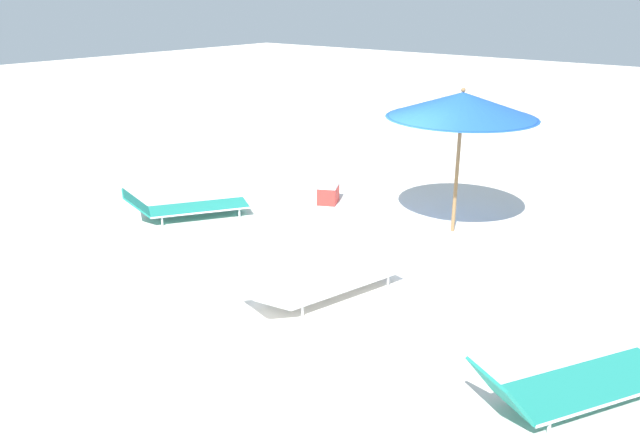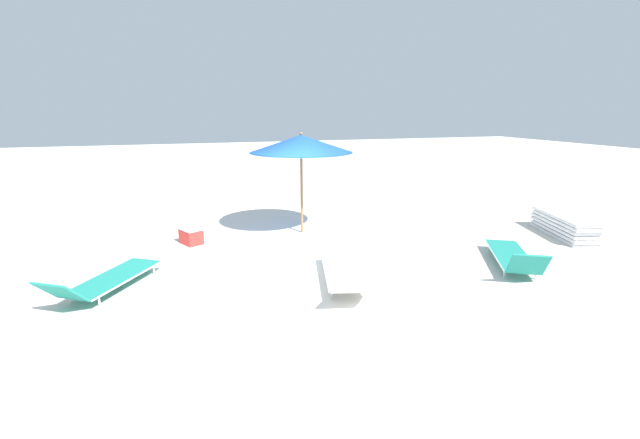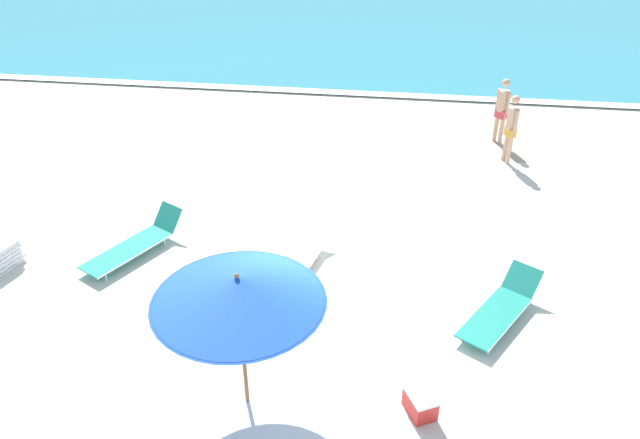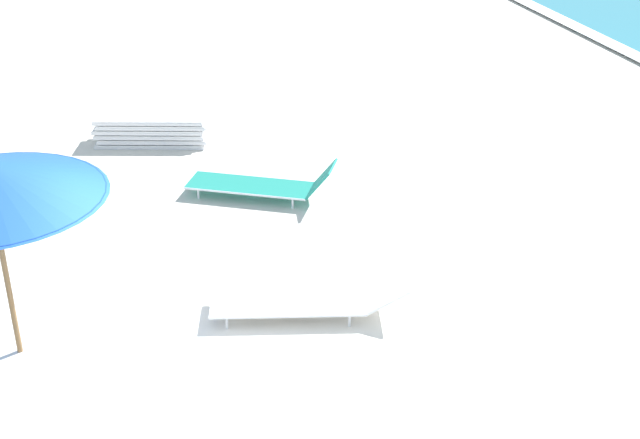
# 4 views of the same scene
# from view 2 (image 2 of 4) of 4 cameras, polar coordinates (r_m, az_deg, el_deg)

# --- Properties ---
(ground_plane) EXTENTS (60.00, 60.00, 0.16)m
(ground_plane) POSITION_cam_2_polar(r_m,az_deg,el_deg) (8.06, -5.74, -6.71)
(ground_plane) COLOR silver
(beach_umbrella) EXTENTS (2.34, 2.34, 2.33)m
(beach_umbrella) POSITION_cam_2_polar(r_m,az_deg,el_deg) (9.73, -2.53, 10.01)
(beach_umbrella) COLOR olive
(beach_umbrella) RESTS_ON ground_plane
(lounger_stack) EXTENTS (1.13, 2.00, 0.49)m
(lounger_stack) POSITION_cam_2_polar(r_m,az_deg,el_deg) (11.26, 29.80, -0.65)
(lounger_stack) COLOR white
(lounger_stack) RESTS_ON ground_plane
(sun_lounger_under_umbrella) EXTENTS (1.57, 2.22, 0.62)m
(sun_lounger_under_umbrella) POSITION_cam_2_polar(r_m,az_deg,el_deg) (8.56, 24.43, -4.57)
(sun_lounger_under_umbrella) COLOR #1E8475
(sun_lounger_under_umbrella) RESTS_ON ground_plane
(sun_lounger_beside_umbrella) EXTENTS (1.62, 2.09, 0.57)m
(sun_lounger_beside_umbrella) POSITION_cam_2_polar(r_m,az_deg,el_deg) (7.60, -26.81, -7.23)
(sun_lounger_beside_umbrella) COLOR #1E8475
(sun_lounger_beside_umbrella) RESTS_ON ground_plane
(sun_lounger_near_water_left) EXTENTS (1.13, 2.35, 0.47)m
(sun_lounger_near_water_left) POSITION_cam_2_polar(r_m,az_deg,el_deg) (7.08, 3.25, -7.28)
(sun_lounger_near_water_left) COLOR white
(sun_lounger_near_water_left) RESTS_ON ground_plane
(cooler_box) EXTENTS (0.55, 0.61, 0.37)m
(cooler_box) POSITION_cam_2_polar(r_m,az_deg,el_deg) (9.62, -16.81, -2.03)
(cooler_box) COLOR red
(cooler_box) RESTS_ON ground_plane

